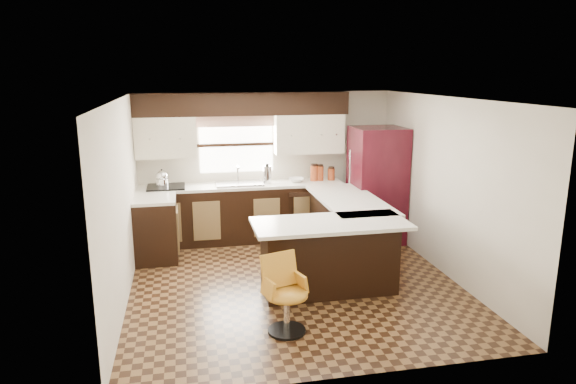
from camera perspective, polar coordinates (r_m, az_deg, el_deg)
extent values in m
plane|color=#49301A|center=(6.89, 0.66, -10.02)|extent=(4.40, 4.40, 0.00)
plane|color=silver|center=(6.33, 0.72, 10.34)|extent=(4.40, 4.40, 0.00)
plane|color=beige|center=(8.62, -2.40, 3.09)|extent=(4.40, 0.00, 4.40)
plane|color=beige|center=(4.47, 6.70, -6.76)|extent=(4.40, 0.00, 4.40)
plane|color=beige|center=(6.41, -17.98, -1.13)|extent=(0.00, 4.40, 4.40)
plane|color=beige|center=(7.24, 17.17, 0.52)|extent=(0.00, 4.40, 4.40)
cube|color=black|center=(8.44, -5.04, -2.40)|extent=(3.30, 0.60, 0.90)
cube|color=black|center=(7.79, -14.43, -4.13)|extent=(0.60, 0.70, 0.90)
cube|color=silver|center=(8.33, -5.11, 0.74)|extent=(3.30, 0.60, 0.04)
cube|color=silver|center=(7.66, -14.63, -0.76)|extent=(0.60, 0.70, 0.04)
cube|color=black|center=(8.28, -5.05, 9.74)|extent=(3.40, 0.35, 0.36)
cube|color=beige|center=(8.27, -13.44, 5.95)|extent=(0.94, 0.35, 0.64)
cube|color=beige|center=(8.51, 2.31, 6.50)|extent=(1.14, 0.35, 0.64)
cube|color=white|center=(8.49, -5.75, 5.26)|extent=(1.20, 0.02, 0.90)
cube|color=#D19B93|center=(8.40, -5.78, 7.86)|extent=(1.30, 0.06, 0.18)
cube|color=#B2B2B7|center=(8.30, -5.44, 0.94)|extent=(0.75, 0.45, 0.03)
cube|color=black|center=(8.34, 2.03, -2.68)|extent=(0.58, 0.03, 0.78)
cube|color=black|center=(8.26, -13.40, 0.56)|extent=(0.58, 0.50, 0.02)
cube|color=black|center=(7.52, 6.40, -4.41)|extent=(0.60, 1.95, 0.90)
cube|color=black|center=(6.49, 4.60, -7.27)|extent=(1.65, 0.60, 0.90)
cube|color=silver|center=(7.40, 6.86, -0.90)|extent=(0.84, 1.95, 0.04)
cube|color=silver|center=(6.25, 4.73, -3.51)|extent=(1.89, 0.84, 0.04)
cube|color=#3A0913|center=(8.41, 9.83, 0.77)|extent=(0.80, 0.77, 1.86)
cylinder|color=silver|center=(8.35, -2.32, 1.96)|extent=(0.14, 0.14, 0.28)
imported|color=white|center=(8.46, 0.93, 1.36)|extent=(0.28, 0.28, 0.06)
cylinder|color=#8F3918|center=(8.53, 2.93, 2.09)|extent=(0.13, 0.13, 0.25)
cylinder|color=#8F3918|center=(8.56, 3.56, 2.08)|extent=(0.12, 0.12, 0.24)
cylinder|color=#8F3918|center=(8.61, 4.83, 1.98)|extent=(0.12, 0.12, 0.20)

